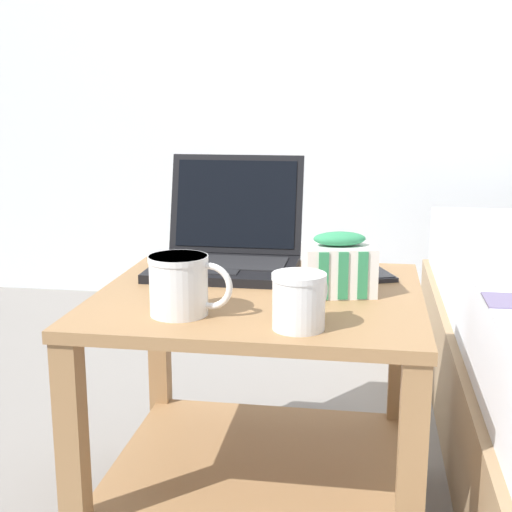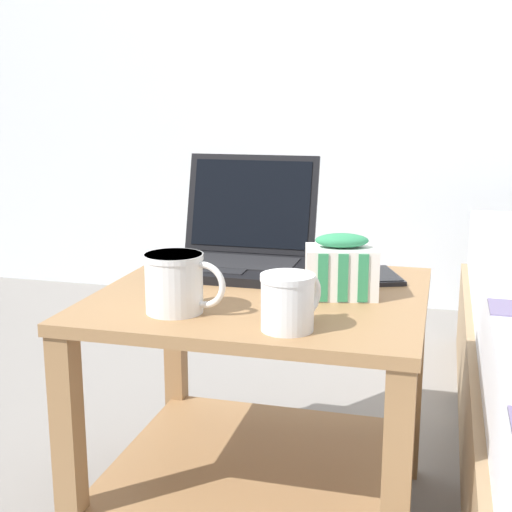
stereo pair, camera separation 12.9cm
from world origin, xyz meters
name	(u,v)px [view 1 (the left image)]	position (x,y,z in m)	size (l,w,h in m)	color
bedside_table	(259,376)	(0.00, 0.00, 0.31)	(0.61, 0.56, 0.48)	#997047
laptop	(228,246)	(-0.10, 0.18, 0.53)	(0.30, 0.29, 0.23)	black
mug_front_left	(300,298)	(0.10, -0.20, 0.53)	(0.09, 0.12, 0.09)	white
mug_front_right	(180,282)	(-0.11, -0.16, 0.54)	(0.15, 0.10, 0.10)	white
snack_bag	(339,267)	(0.15, 0.01, 0.53)	(0.15, 0.12, 0.12)	white
cell_phone	(370,272)	(0.21, 0.17, 0.48)	(0.11, 0.16, 0.01)	black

